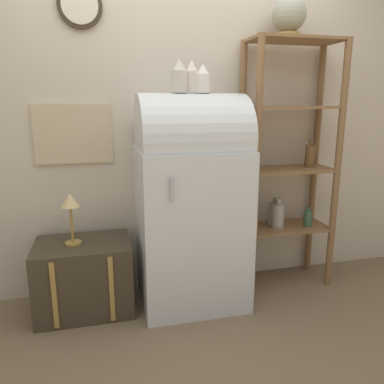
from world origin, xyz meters
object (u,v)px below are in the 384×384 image
Objects in this scene: refrigerator at (191,199)px; desk_lamp at (70,206)px; vase_center at (192,78)px; suitcase_trunk at (85,276)px; vase_left at (179,77)px; globe at (289,16)px; vase_right at (203,80)px.

refrigerator is 0.81m from desk_lamp.
suitcase_trunk is at bearing 178.20° from vase_center.
refrigerator reaches higher than desk_lamp.
vase_left is (-0.08, -0.01, 0.81)m from refrigerator.
refrigerator is at bearing -113.60° from vase_center.
vase_center is at bearing -170.45° from globe.
vase_right is at bearing -3.39° from suitcase_trunk.
globe is 0.80× the size of desk_lamp.
vase_left is at bearing -174.41° from refrigerator.
vase_center is (-0.73, -0.12, -0.43)m from globe.
refrigerator is 0.81m from vase_left.
refrigerator is at bearing 5.59° from vase_left.
vase_center is 0.60× the size of desk_lamp.
desk_lamp is at bearing 177.53° from vase_right.
refrigerator reaches higher than suitcase_trunk.
globe reaches higher than suitcase_trunk.
vase_left reaches higher than desk_lamp.
vase_center is at bearing 159.79° from vase_right.
vase_left and vase_center have the same top height.
globe is at bearing 12.57° from vase_right.
suitcase_trunk is at bearing 177.03° from refrigerator.
globe is 0.94m from vase_left.
vase_left is at bearing -4.01° from suitcase_trunk.
vase_left is 1.16× the size of vase_right.
globe is at bearing 10.11° from vase_left.
globe reaches higher than vase_center.
vase_left is at bearing 179.28° from vase_right.
globe reaches higher than refrigerator.
globe is (0.74, 0.14, 1.24)m from refrigerator.
vase_right is at bearing -167.43° from globe.
vase_right is (-0.66, -0.15, -0.45)m from globe.
suitcase_trunk is 1.81× the size of desk_lamp.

